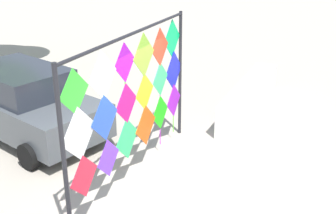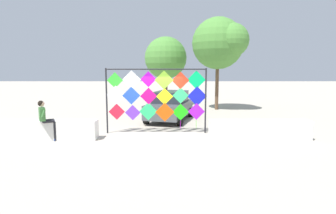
{
  "view_description": "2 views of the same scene",
  "coord_description": "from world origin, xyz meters",
  "views": [
    {
      "loc": [
        -6.27,
        -2.85,
        4.36
      ],
      "look_at": [
        0.41,
        0.15,
        1.42
      ],
      "focal_mm": 45.74,
      "sensor_mm": 36.0,
      "label": 1
    },
    {
      "loc": [
        0.6,
        -11.61,
        2.77
      ],
      "look_at": [
        0.55,
        0.12,
        1.24
      ],
      "focal_mm": 30.1,
      "sensor_mm": 36.0,
      "label": 2
    }
  ],
  "objects": [
    {
      "name": "plaza_ledge_right",
      "position": [
        4.29,
        -0.48,
        0.39
      ],
      "size": [
        4.04,
        0.61,
        0.78
      ],
      "primitive_type": "cube",
      "color": "silver",
      "rests_on": "ground"
    },
    {
      "name": "kite_display_rack",
      "position": [
        0.11,
        0.65,
        1.74
      ],
      "size": [
        4.43,
        0.13,
        2.87
      ],
      "color": "#232328",
      "rests_on": "ground"
    },
    {
      "name": "parked_car",
      "position": [
        0.72,
        3.93,
        0.82
      ],
      "size": [
        2.82,
        4.47,
        1.61
      ],
      "color": "#4C5156",
      "rests_on": "ground"
    },
    {
      "name": "ground",
      "position": [
        0.0,
        0.0,
        0.0
      ],
      "size": [
        120.0,
        120.0,
        0.0
      ],
      "primitive_type": "plane",
      "color": "#ADA393"
    }
  ]
}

